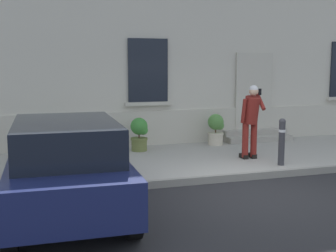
{
  "coord_description": "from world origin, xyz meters",
  "views": [
    {
      "loc": [
        -3.91,
        -7.05,
        2.39
      ],
      "look_at": [
        -1.2,
        1.6,
        1.1
      ],
      "focal_mm": 47.28,
      "sensor_mm": 36.0,
      "label": 1
    }
  ],
  "objects_px": {
    "bollard_near_person": "(282,140)",
    "planter_terracotta": "(50,137)",
    "hatchback_car_navy": "(66,164)",
    "planter_olive": "(139,133)",
    "person_on_phone": "(251,117)",
    "bollard_far_left": "(82,152)",
    "planter_cream": "(216,129)"
  },
  "relations": [
    {
      "from": "person_on_phone",
      "to": "planter_terracotta",
      "type": "relative_size",
      "value": 2.03
    },
    {
      "from": "bollard_far_left",
      "to": "planter_terracotta",
      "type": "height_order",
      "value": "bollard_far_left"
    },
    {
      "from": "bollard_near_person",
      "to": "planter_olive",
      "type": "xyz_separation_m",
      "value": [
        -2.61,
        2.52,
        -0.11
      ]
    },
    {
      "from": "bollard_far_left",
      "to": "person_on_phone",
      "type": "xyz_separation_m",
      "value": [
        3.99,
        0.78,
        0.43
      ]
    },
    {
      "from": "planter_terracotta",
      "to": "planter_olive",
      "type": "bearing_deg",
      "value": -3.55
    },
    {
      "from": "person_on_phone",
      "to": "planter_terracotta",
      "type": "bearing_deg",
      "value": 161.04
    },
    {
      "from": "planter_terracotta",
      "to": "bollard_near_person",
      "type": "bearing_deg",
      "value": -28.78
    },
    {
      "from": "hatchback_car_navy",
      "to": "bollard_near_person",
      "type": "distance_m",
      "value": 4.93
    },
    {
      "from": "bollard_near_person",
      "to": "planter_terracotta",
      "type": "xyz_separation_m",
      "value": [
        -4.83,
        2.65,
        -0.11
      ]
    },
    {
      "from": "bollard_near_person",
      "to": "planter_terracotta",
      "type": "relative_size",
      "value": 1.22
    },
    {
      "from": "hatchback_car_navy",
      "to": "bollard_near_person",
      "type": "relative_size",
      "value": 3.93
    },
    {
      "from": "planter_terracotta",
      "to": "person_on_phone",
      "type": "bearing_deg",
      "value": -22.74
    },
    {
      "from": "hatchback_car_navy",
      "to": "planter_olive",
      "type": "xyz_separation_m",
      "value": [
        2.14,
        3.83,
        -0.18
      ]
    },
    {
      "from": "hatchback_car_navy",
      "to": "bollard_far_left",
      "type": "bearing_deg",
      "value": 73.08
    },
    {
      "from": "person_on_phone",
      "to": "planter_olive",
      "type": "distance_m",
      "value": 2.9
    },
    {
      "from": "bollard_near_person",
      "to": "planter_terracotta",
      "type": "bearing_deg",
      "value": 151.22
    },
    {
      "from": "planter_olive",
      "to": "planter_cream",
      "type": "height_order",
      "value": "same"
    },
    {
      "from": "bollard_far_left",
      "to": "planter_olive",
      "type": "distance_m",
      "value": 3.06
    },
    {
      "from": "bollard_far_left",
      "to": "planter_terracotta",
      "type": "xyz_separation_m",
      "value": [
        -0.48,
        2.65,
        -0.11
      ]
    },
    {
      "from": "bollard_near_person",
      "to": "bollard_far_left",
      "type": "bearing_deg",
      "value": 180.0
    },
    {
      "from": "hatchback_car_navy",
      "to": "planter_olive",
      "type": "bearing_deg",
      "value": 60.86
    },
    {
      "from": "planter_terracotta",
      "to": "planter_olive",
      "type": "distance_m",
      "value": 2.22
    },
    {
      "from": "planter_olive",
      "to": "bollard_far_left",
      "type": "bearing_deg",
      "value": -124.62
    },
    {
      "from": "bollard_far_left",
      "to": "person_on_phone",
      "type": "height_order",
      "value": "person_on_phone"
    },
    {
      "from": "hatchback_car_navy",
      "to": "planter_cream",
      "type": "relative_size",
      "value": 4.78
    },
    {
      "from": "bollard_near_person",
      "to": "planter_cream",
      "type": "height_order",
      "value": "bollard_near_person"
    },
    {
      "from": "planter_terracotta",
      "to": "planter_cream",
      "type": "relative_size",
      "value": 1.0
    },
    {
      "from": "hatchback_car_navy",
      "to": "planter_cream",
      "type": "bearing_deg",
      "value": 42.75
    },
    {
      "from": "bollard_far_left",
      "to": "person_on_phone",
      "type": "distance_m",
      "value": 4.09
    },
    {
      "from": "bollard_near_person",
      "to": "planter_olive",
      "type": "relative_size",
      "value": 1.22
    },
    {
      "from": "hatchback_car_navy",
      "to": "planter_olive",
      "type": "relative_size",
      "value": 4.78
    },
    {
      "from": "planter_terracotta",
      "to": "planter_olive",
      "type": "relative_size",
      "value": 1.0
    }
  ]
}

